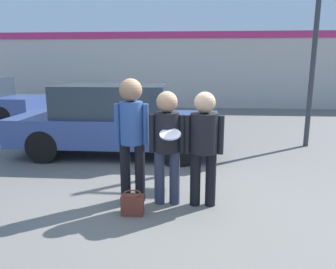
{
  "coord_description": "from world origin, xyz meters",
  "views": [
    {
      "loc": [
        0.24,
        -4.5,
        2.02
      ],
      "look_at": [
        -0.12,
        0.17,
        1.0
      ],
      "focal_mm": 35.0,
      "sensor_mm": 36.0,
      "label": 1
    }
  ],
  "objects_px": {
    "person_right": "(204,139)",
    "handbag": "(132,204)",
    "person_left": "(132,129)",
    "parked_car_near": "(117,120)",
    "shrub": "(93,98)",
    "person_middle_with_frisbee": "(167,139)"
  },
  "relations": [
    {
      "from": "person_left",
      "to": "shrub",
      "type": "xyz_separation_m",
      "value": [
        -3.62,
        9.94,
        -0.59
      ]
    },
    {
      "from": "person_middle_with_frisbee",
      "to": "handbag",
      "type": "relative_size",
      "value": 5.13
    },
    {
      "from": "person_middle_with_frisbee",
      "to": "shrub",
      "type": "xyz_separation_m",
      "value": [
        -4.14,
        10.02,
        -0.47
      ]
    },
    {
      "from": "person_middle_with_frisbee",
      "to": "shrub",
      "type": "bearing_deg",
      "value": 112.46
    },
    {
      "from": "person_right",
      "to": "shrub",
      "type": "bearing_deg",
      "value": 114.91
    },
    {
      "from": "parked_car_near",
      "to": "person_left",
      "type": "bearing_deg",
      "value": -72.11
    },
    {
      "from": "person_middle_with_frisbee",
      "to": "parked_car_near",
      "type": "relative_size",
      "value": 0.36
    },
    {
      "from": "person_left",
      "to": "shrub",
      "type": "bearing_deg",
      "value": 110.03
    },
    {
      "from": "parked_car_near",
      "to": "handbag",
      "type": "distance_m",
      "value": 3.24
    },
    {
      "from": "parked_car_near",
      "to": "shrub",
      "type": "height_order",
      "value": "parked_car_near"
    },
    {
      "from": "person_left",
      "to": "person_right",
      "type": "xyz_separation_m",
      "value": [
        1.04,
        -0.1,
        -0.11
      ]
    },
    {
      "from": "person_left",
      "to": "person_right",
      "type": "relative_size",
      "value": 1.1
    },
    {
      "from": "person_left",
      "to": "person_middle_with_frisbee",
      "type": "bearing_deg",
      "value": -9.03
    },
    {
      "from": "person_left",
      "to": "parked_car_near",
      "type": "bearing_deg",
      "value": 107.89
    },
    {
      "from": "person_left",
      "to": "handbag",
      "type": "relative_size",
      "value": 5.66
    },
    {
      "from": "shrub",
      "to": "person_left",
      "type": "bearing_deg",
      "value": -69.97
    },
    {
      "from": "handbag",
      "to": "person_right",
      "type": "bearing_deg",
      "value": 22.33
    },
    {
      "from": "person_left",
      "to": "parked_car_near",
      "type": "height_order",
      "value": "person_left"
    },
    {
      "from": "person_middle_with_frisbee",
      "to": "parked_car_near",
      "type": "bearing_deg",
      "value": 116.99
    },
    {
      "from": "shrub",
      "to": "person_middle_with_frisbee",
      "type": "bearing_deg",
      "value": -67.54
    },
    {
      "from": "person_right",
      "to": "handbag",
      "type": "bearing_deg",
      "value": -157.67
    },
    {
      "from": "person_right",
      "to": "person_left",
      "type": "bearing_deg",
      "value": 174.68
    }
  ]
}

